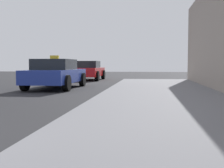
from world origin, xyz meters
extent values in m
cube|color=#233899|center=(-0.50, 10.14, 0.54)|extent=(1.70, 4.38, 0.55)
cube|color=black|center=(-0.50, 9.92, 1.04)|extent=(1.50, 1.97, 0.45)
cube|color=yellow|center=(-0.50, 9.92, 1.35)|extent=(0.36, 0.14, 0.16)
cylinder|color=black|center=(-1.35, 11.54, 0.32)|extent=(0.22, 0.64, 0.64)
cylinder|color=black|center=(0.35, 11.54, 0.32)|extent=(0.22, 0.64, 0.64)
cylinder|color=black|center=(-1.35, 8.74, 0.32)|extent=(0.22, 0.64, 0.64)
cylinder|color=black|center=(0.35, 8.74, 0.32)|extent=(0.22, 0.64, 0.64)
cube|color=red|center=(-0.59, 17.25, 0.54)|extent=(1.80, 4.02, 0.55)
cube|color=black|center=(-0.59, 17.05, 1.04)|extent=(1.59, 1.81, 0.45)
cylinder|color=black|center=(-1.49, 18.53, 0.32)|extent=(0.22, 0.64, 0.64)
cylinder|color=black|center=(0.31, 18.53, 0.32)|extent=(0.22, 0.64, 0.64)
cylinder|color=black|center=(-1.49, 15.96, 0.32)|extent=(0.22, 0.64, 0.64)
cylinder|color=black|center=(0.31, 15.96, 0.32)|extent=(0.22, 0.64, 0.64)
camera|label=1|loc=(3.50, -2.64, 1.05)|focal=48.40mm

